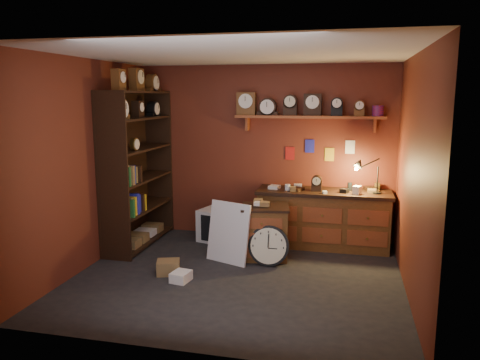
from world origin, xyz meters
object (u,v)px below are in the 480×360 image
Objects in this scene: big_round_clock at (269,246)px; low_cabinet at (265,230)px; workbench at (323,215)px; shelving_unit at (136,162)px.

low_cabinet is at bearing 109.82° from big_round_clock.
workbench reaches higher than low_cabinet.
workbench is 1.20m from big_round_clock.
big_round_clock is (-0.65, -0.98, -0.21)m from workbench.
workbench reaches higher than big_round_clock.
big_round_clock is (0.10, -0.28, -0.14)m from low_cabinet.
shelving_unit is 3.11× the size of low_cabinet.
shelving_unit is 2.91m from workbench.
shelving_unit is 2.18m from low_cabinet.
shelving_unit is at bearing 166.95° from big_round_clock.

